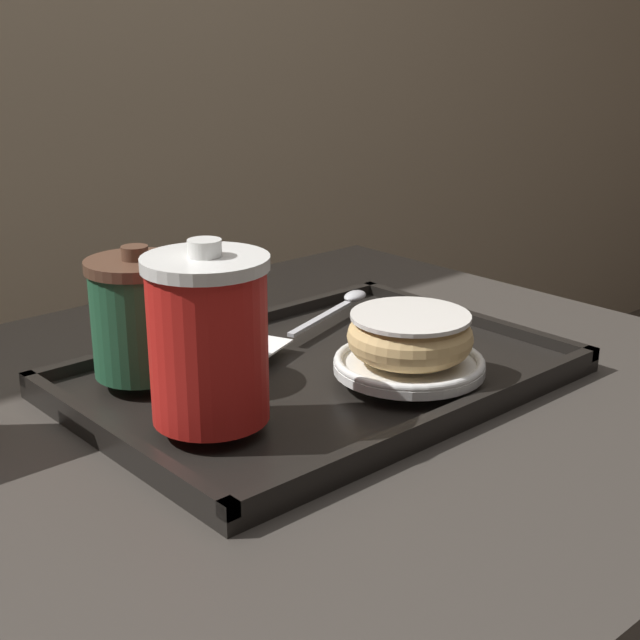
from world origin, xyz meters
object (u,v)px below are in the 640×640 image
at_px(spoon, 345,303).
at_px(coffee_cup_rear, 139,316).
at_px(donut_chocolate_glazed, 410,335).
at_px(coffee_cup_front, 208,338).

bearing_deg(spoon, coffee_cup_rear, 165.56).
relative_size(coffee_cup_rear, spoon, 0.75).
relative_size(coffee_cup_rear, donut_chocolate_glazed, 1.03).
bearing_deg(donut_chocolate_glazed, spoon, 63.51).
xyz_separation_m(coffee_cup_front, donut_chocolate_glazed, (0.19, -0.04, -0.03)).
height_order(coffee_cup_front, spoon, coffee_cup_front).
bearing_deg(coffee_cup_front, coffee_cup_rear, 85.27).
bearing_deg(coffee_cup_rear, donut_chocolate_glazed, -41.18).
height_order(coffee_cup_rear, donut_chocolate_glazed, coffee_cup_rear).
xyz_separation_m(donut_chocolate_glazed, spoon, (0.09, 0.18, -0.03)).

